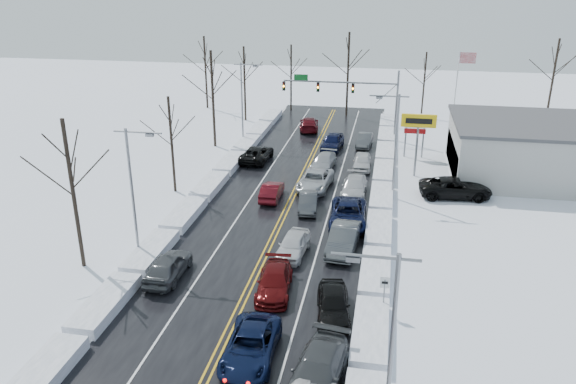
% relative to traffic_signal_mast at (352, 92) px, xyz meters
% --- Properties ---
extents(ground, '(160.00, 160.00, 0.00)m').
position_rel_traffic_signal_mast_xyz_m(ground, '(-3.45, -27.99, -5.48)').
color(ground, white).
rests_on(ground, ground).
extents(road_surface, '(14.00, 84.00, 0.01)m').
position_rel_traffic_signal_mast_xyz_m(road_surface, '(-3.45, -25.99, -5.47)').
color(road_surface, black).
rests_on(road_surface, ground).
extents(snow_bank_left, '(1.87, 72.00, 0.71)m').
position_rel_traffic_signal_mast_xyz_m(snow_bank_left, '(-11.05, -25.99, -5.48)').
color(snow_bank_left, white).
rests_on(snow_bank_left, ground).
extents(snow_bank_right, '(1.87, 72.00, 0.71)m').
position_rel_traffic_signal_mast_xyz_m(snow_bank_right, '(4.15, -25.99, -5.48)').
color(snow_bank_right, white).
rests_on(snow_bank_right, ground).
extents(traffic_signal_mast, '(13.28, 0.39, 8.00)m').
position_rel_traffic_signal_mast_xyz_m(traffic_signal_mast, '(0.00, 0.00, 0.00)').
color(traffic_signal_mast, slate).
rests_on(traffic_signal_mast, ground).
extents(tires_plus_sign, '(3.20, 0.34, 6.00)m').
position_rel_traffic_signal_mast_xyz_m(tires_plus_sign, '(7.05, -12.00, -0.49)').
color(tires_plus_sign, slate).
rests_on(tires_plus_sign, ground).
extents(used_vehicles_sign, '(2.20, 0.22, 4.65)m').
position_rel_traffic_signal_mast_xyz_m(used_vehicles_sign, '(7.05, -5.99, -2.16)').
color(used_vehicles_sign, slate).
rests_on(used_vehicles_sign, ground).
extents(speed_limit_sign, '(0.55, 0.09, 2.35)m').
position_rel_traffic_signal_mast_xyz_m(speed_limit_sign, '(4.75, -35.99, -3.84)').
color(speed_limit_sign, slate).
rests_on(speed_limit_sign, ground).
extents(flagpole, '(1.87, 1.20, 10.00)m').
position_rel_traffic_signal_mast_xyz_m(flagpole, '(11.72, 2.01, 0.45)').
color(flagpole, silver).
rests_on(flagpole, ground).
extents(dealership_building, '(20.40, 12.40, 5.30)m').
position_rel_traffic_signal_mast_xyz_m(dealership_building, '(20.53, -9.99, -2.82)').
color(dealership_building, '#A2A29E').
rests_on(dealership_building, ground).
extents(streetlight_se, '(3.20, 0.25, 9.00)m').
position_rel_traffic_signal_mast_xyz_m(streetlight_se, '(4.85, -45.99, -0.17)').
color(streetlight_se, slate).
rests_on(streetlight_se, ground).
extents(streetlight_ne, '(3.20, 0.25, 9.00)m').
position_rel_traffic_signal_mast_xyz_m(streetlight_ne, '(4.85, -17.99, -0.17)').
color(streetlight_ne, slate).
rests_on(streetlight_ne, ground).
extents(streetlight_sw, '(3.20, 0.25, 9.00)m').
position_rel_traffic_signal_mast_xyz_m(streetlight_sw, '(-11.74, -31.99, -0.17)').
color(streetlight_sw, slate).
rests_on(streetlight_sw, ground).
extents(streetlight_nw, '(3.20, 0.25, 9.00)m').
position_rel_traffic_signal_mast_xyz_m(streetlight_nw, '(-11.74, -3.99, -0.17)').
color(streetlight_nw, slate).
rests_on(streetlight_nw, ground).
extents(tree_left_b, '(4.00, 4.00, 10.00)m').
position_rel_traffic_signal_mast_xyz_m(tree_left_b, '(-14.95, -33.99, 1.51)').
color(tree_left_b, '#2D231C').
rests_on(tree_left_b, ground).
extents(tree_left_c, '(3.40, 3.40, 8.50)m').
position_rel_traffic_signal_mast_xyz_m(tree_left_c, '(-13.95, -19.99, 0.46)').
color(tree_left_c, '#2D231C').
rests_on(tree_left_c, ground).
extents(tree_left_d, '(4.20, 4.20, 10.50)m').
position_rel_traffic_signal_mast_xyz_m(tree_left_d, '(-14.65, -5.99, 1.86)').
color(tree_left_d, '#2D231C').
rests_on(tree_left_d, ground).
extents(tree_left_e, '(3.80, 3.80, 9.50)m').
position_rel_traffic_signal_mast_xyz_m(tree_left_e, '(-14.25, 6.01, 1.16)').
color(tree_left_e, '#2D231C').
rests_on(tree_left_e, ground).
extents(tree_far_a, '(4.00, 4.00, 10.00)m').
position_rel_traffic_signal_mast_xyz_m(tree_far_a, '(-21.45, 12.01, 1.51)').
color(tree_far_a, '#2D231C').
rests_on(tree_far_a, ground).
extents(tree_far_b, '(3.60, 3.60, 9.00)m').
position_rel_traffic_signal_mast_xyz_m(tree_far_b, '(-9.45, 13.01, 0.81)').
color(tree_far_b, '#2D231C').
rests_on(tree_far_b, ground).
extents(tree_far_c, '(4.40, 4.40, 11.00)m').
position_rel_traffic_signal_mast_xyz_m(tree_far_c, '(-1.45, 11.01, 2.21)').
color(tree_far_c, '#2D231C').
rests_on(tree_far_c, ground).
extents(tree_far_d, '(3.40, 3.40, 8.50)m').
position_rel_traffic_signal_mast_xyz_m(tree_far_d, '(8.55, 12.51, 0.46)').
color(tree_far_d, '#2D231C').
rests_on(tree_far_d, ground).
extents(tree_far_e, '(4.20, 4.20, 10.50)m').
position_rel_traffic_signal_mast_xyz_m(tree_far_e, '(24.55, 13.01, 1.86)').
color(tree_far_e, '#2D231C').
rests_on(tree_far_e, ground).
extents(queued_car_2, '(2.64, 5.44, 1.49)m').
position_rel_traffic_signal_mast_xyz_m(queued_car_2, '(-1.68, -41.32, -5.48)').
color(queued_car_2, black).
rests_on(queued_car_2, ground).
extents(queued_car_3, '(2.44, 5.07, 1.42)m').
position_rel_traffic_signal_mast_xyz_m(queued_car_3, '(-1.81, -34.91, -5.48)').
color(queued_car_3, '#4D0A0B').
rests_on(queued_car_3, ground).
extents(queued_car_4, '(2.13, 4.55, 1.51)m').
position_rel_traffic_signal_mast_xyz_m(queued_car_4, '(-1.55, -29.90, -5.48)').
color(queued_car_4, silver).
rests_on(queued_car_4, ground).
extents(queued_car_5, '(1.87, 4.30, 1.38)m').
position_rel_traffic_signal_mast_xyz_m(queued_car_5, '(-1.70, -21.97, -5.48)').
color(queued_car_5, '#3A3C3F').
rests_on(queued_car_5, ground).
extents(queued_car_6, '(3.13, 5.89, 1.58)m').
position_rel_traffic_signal_mast_xyz_m(queued_car_6, '(-1.82, -17.05, -5.48)').
color(queued_car_6, '#AFB3B8').
rests_on(queued_car_6, ground).
extents(queued_car_7, '(2.45, 4.98, 1.39)m').
position_rel_traffic_signal_mast_xyz_m(queued_car_7, '(-1.74, -11.34, -5.48)').
color(queued_car_7, '#9EA1A6').
rests_on(queued_car_7, ground).
extents(queued_car_8, '(2.48, 5.11, 1.68)m').
position_rel_traffic_signal_mast_xyz_m(queued_car_8, '(-1.62, -4.70, -5.48)').
color(queued_car_8, black).
rests_on(queued_car_8, ground).
extents(queued_car_12, '(2.44, 4.77, 1.55)m').
position_rel_traffic_signal_mast_xyz_m(queued_car_12, '(1.97, -36.74, -5.48)').
color(queued_car_12, black).
rests_on(queued_car_12, ground).
extents(queued_car_13, '(2.18, 5.35, 1.72)m').
position_rel_traffic_signal_mast_xyz_m(queued_car_13, '(1.79, -28.63, -5.48)').
color(queued_car_13, '#444749').
rests_on(queued_car_13, ground).
extents(queued_car_14, '(3.05, 6.10, 1.66)m').
position_rel_traffic_signal_mast_xyz_m(queued_car_14, '(1.73, -24.16, -5.48)').
color(queued_car_14, black).
rests_on(queued_car_14, ground).
extents(queued_car_15, '(2.20, 5.17, 1.49)m').
position_rel_traffic_signal_mast_xyz_m(queued_car_15, '(1.76, -17.88, -5.48)').
color(queued_car_15, '#BDBDBF').
rests_on(queued_car_15, ground).
extents(queued_car_16, '(1.83, 4.36, 1.47)m').
position_rel_traffic_signal_mast_xyz_m(queued_car_16, '(2.00, -10.73, -5.48)').
color(queued_car_16, silver).
rests_on(queued_car_16, ground).
extents(queued_car_17, '(1.79, 4.41, 1.42)m').
position_rel_traffic_signal_mast_xyz_m(queued_car_17, '(1.78, -3.03, -5.48)').
color(queued_car_17, '#45484A').
rests_on(queued_car_17, ground).
extents(oncoming_car_0, '(1.58, 4.34, 1.42)m').
position_rel_traffic_signal_mast_xyz_m(oncoming_car_0, '(-5.12, -20.17, -5.48)').
color(oncoming_car_0, '#520B11').
rests_on(oncoming_car_0, ground).
extents(oncoming_car_1, '(2.84, 5.67, 1.54)m').
position_rel_traffic_signal_mast_xyz_m(oncoming_car_1, '(-8.82, -10.31, -5.48)').
color(oncoming_car_1, black).
rests_on(oncoming_car_1, ground).
extents(oncoming_car_2, '(2.95, 5.72, 1.59)m').
position_rel_traffic_signal_mast_xyz_m(oncoming_car_2, '(-5.33, 2.68, -5.48)').
color(oncoming_car_2, '#4F0A11').
rests_on(oncoming_car_2, ground).
extents(oncoming_car_3, '(1.93, 4.79, 1.63)m').
position_rel_traffic_signal_mast_xyz_m(oncoming_car_3, '(-8.80, -34.44, -5.48)').
color(oncoming_car_3, '#444649').
rests_on(oncoming_car_3, ground).
extents(parked_car_0, '(6.39, 3.42, 1.71)m').
position_rel_traffic_signal_mast_xyz_m(parked_car_0, '(10.37, -16.89, -5.48)').
color(parked_car_0, black).
rests_on(parked_car_0, ground).
extents(parked_car_1, '(2.33, 5.16, 1.47)m').
position_rel_traffic_signal_mast_xyz_m(parked_car_1, '(13.49, -10.54, -5.48)').
color(parked_car_1, silver).
rests_on(parked_car_1, ground).
extents(parked_car_2, '(1.89, 4.18, 1.39)m').
position_rel_traffic_signal_mast_xyz_m(parked_car_2, '(11.71, -4.54, -5.48)').
color(parked_car_2, black).
rests_on(parked_car_2, ground).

